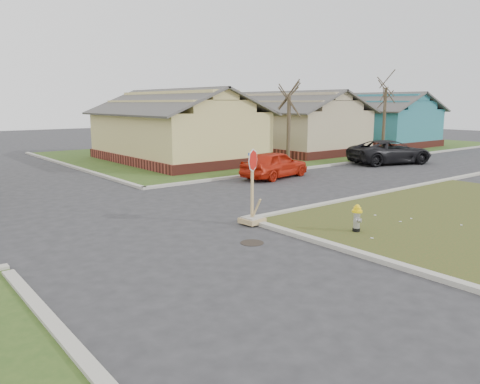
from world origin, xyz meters
TOP-DOWN VIEW (x-y plane):
  - ground at (0.00, 0.00)m, footprint 120.00×120.00m
  - verge_far_right at (22.00, 18.00)m, footprint 37.00×19.00m
  - curbs at (0.00, 5.00)m, footprint 80.00×40.00m
  - manhole at (2.20, -0.50)m, footprint 0.64×0.64m
  - side_house_yellow at (10.00, 16.50)m, footprint 7.60×11.60m
  - side_house_tan at (20.00, 16.50)m, footprint 7.60×11.60m
  - side_house_teal at (30.00, 16.50)m, footprint 7.60×11.60m
  - tree_mid_right at (14.00, 10.20)m, footprint 0.22×0.22m
  - tree_far_right at (24.00, 10.50)m, footprint 0.22×0.22m
  - fire_hydrant at (5.24, -1.64)m, footprint 0.30×0.30m
  - stop_sign at (3.47, 1.01)m, footprint 0.66×0.65m
  - red_sedan at (10.33, 7.41)m, footprint 4.30×2.33m
  - dark_pickup at (19.82, 7.06)m, footprint 5.79×3.95m

SIDE VIEW (x-z plane):
  - ground at x=0.00m, z-range 0.00..0.00m
  - curbs at x=0.00m, z-range -0.06..0.06m
  - manhole at x=2.20m, z-range 0.00..0.01m
  - verge_far_right at x=22.00m, z-range 0.00..0.05m
  - fire_hydrant at x=5.24m, z-range 0.09..0.90m
  - stop_sign at x=3.47m, z-range -0.61..1.72m
  - red_sedan at x=10.33m, z-range 0.00..1.39m
  - dark_pickup at x=19.82m, z-range 0.00..1.47m
  - tree_mid_right at x=14.00m, z-range 0.05..4.25m
  - side_house_yellow at x=10.00m, z-range -0.16..4.54m
  - side_house_tan at x=20.00m, z-range -0.16..4.54m
  - side_house_teal at x=30.00m, z-range -0.16..4.54m
  - tree_far_right at x=24.00m, z-range 0.05..4.81m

